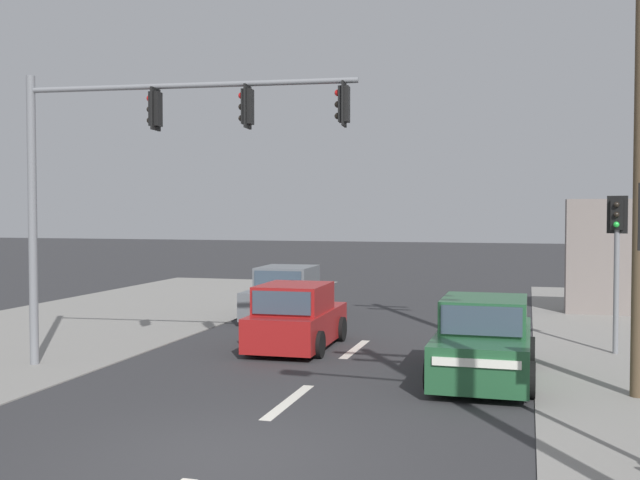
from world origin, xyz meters
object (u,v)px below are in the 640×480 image
at_px(pedestal_signal_far_median, 617,247).
at_px(hatchback_receding_far, 296,318).
at_px(sedan_crossing_left, 288,295).
at_px(sedan_oncoming_near, 484,342).
at_px(traffic_signal_mast, 140,154).

bearing_deg(pedestal_signal_far_median, hatchback_receding_far, -170.75).
xyz_separation_m(sedan_crossing_left, sedan_oncoming_near, (6.19, -6.84, 0.00)).
distance_m(hatchback_receding_far, sedan_oncoming_near, 4.91).
relative_size(pedestal_signal_far_median, sedan_crossing_left, 0.83).
relative_size(hatchback_receding_far, sedan_oncoming_near, 0.87).
relative_size(pedestal_signal_far_median, sedan_oncoming_near, 0.84).
bearing_deg(traffic_signal_mast, sedan_crossing_left, 85.98).
distance_m(hatchback_receding_far, sedan_crossing_left, 5.04).
xyz_separation_m(hatchback_receding_far, sedan_oncoming_near, (4.43, -2.11, 0.00)).
distance_m(traffic_signal_mast, sedan_oncoming_near, 7.73).
xyz_separation_m(pedestal_signal_far_median, hatchback_receding_far, (-7.13, -1.16, -1.71)).
distance_m(sedan_crossing_left, sedan_oncoming_near, 9.23).
height_order(traffic_signal_mast, hatchback_receding_far, traffic_signal_mast).
xyz_separation_m(traffic_signal_mast, sedan_oncoming_near, (6.74, 1.00, -3.65)).
bearing_deg(pedestal_signal_far_median, sedan_oncoming_near, -129.48).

